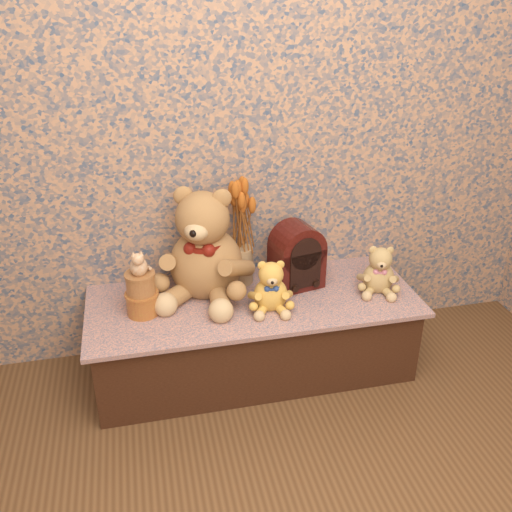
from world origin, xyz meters
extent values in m
cube|color=#3C577B|center=(0.00, 1.50, 1.30)|extent=(3.00, 0.10, 2.60)
cube|color=#395276|center=(0.00, 1.22, 0.19)|extent=(1.47, 0.59, 0.38)
cylinder|color=tan|center=(-0.02, 1.38, 0.47)|extent=(0.11, 0.11, 0.18)
cylinder|color=gold|center=(-0.49, 1.21, 0.43)|extent=(0.17, 0.17, 0.10)
cylinder|color=tan|center=(-0.49, 1.21, 0.53)|extent=(0.15, 0.15, 0.09)
camera|label=1|loc=(-0.46, -0.88, 1.68)|focal=39.27mm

